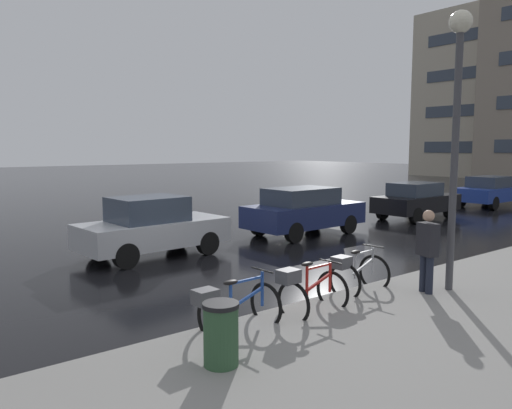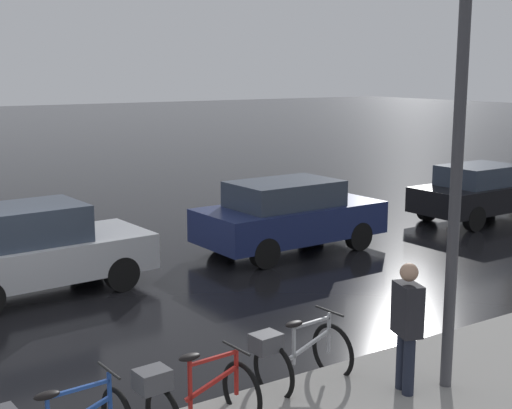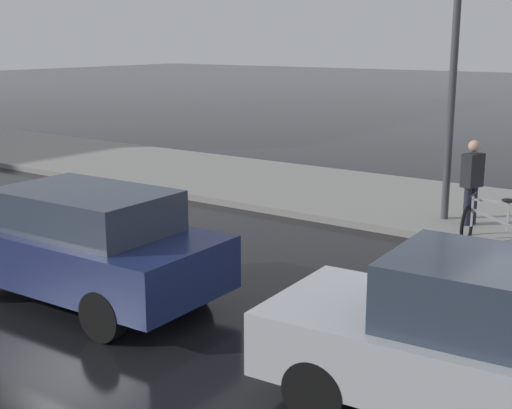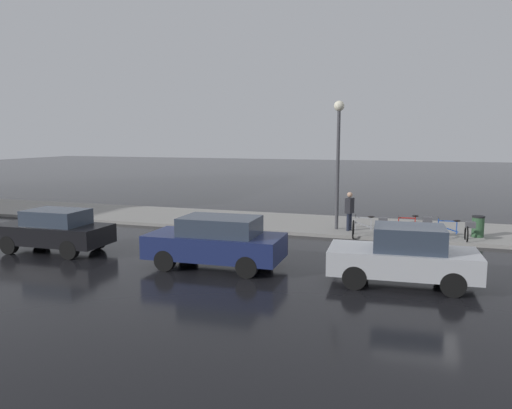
% 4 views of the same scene
% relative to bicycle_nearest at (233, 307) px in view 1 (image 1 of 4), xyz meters
% --- Properties ---
extents(ground_plane, '(140.00, 140.00, 0.00)m').
position_rel_bicycle_nearest_xyz_m(ground_plane, '(-3.98, 1.23, -0.48)').
color(ground_plane, black).
extents(bicycle_nearest, '(0.81, 1.44, 0.98)m').
position_rel_bicycle_nearest_xyz_m(bicycle_nearest, '(0.00, 0.00, 0.00)').
color(bicycle_nearest, black).
rests_on(bicycle_nearest, ground).
extents(bicycle_second, '(0.81, 1.37, 1.01)m').
position_rel_bicycle_nearest_xyz_m(bicycle_second, '(0.12, 1.49, 0.02)').
color(bicycle_second, black).
rests_on(bicycle_second, ground).
extents(bicycle_third, '(0.85, 1.37, 0.95)m').
position_rel_bicycle_nearest_xyz_m(bicycle_third, '(-0.22, 3.12, 0.01)').
color(bicycle_third, black).
rests_on(bicycle_third, ground).
extents(car_silver, '(2.02, 4.05, 1.63)m').
position_rel_bicycle_nearest_xyz_m(car_silver, '(-6.02, 1.63, 0.32)').
color(car_silver, '#B2B5BA').
rests_on(car_silver, ground).
extents(car_navy, '(1.99, 4.23, 1.59)m').
position_rel_bicycle_nearest_xyz_m(car_navy, '(-5.98, 7.17, 0.33)').
color(car_navy, navy).
rests_on(car_navy, ground).
extents(car_black, '(1.81, 3.99, 1.50)m').
position_rel_bicycle_nearest_xyz_m(car_black, '(-5.84, 13.37, 0.28)').
color(car_black, black).
rests_on(car_black, ground).
extents(car_blue, '(1.86, 3.99, 1.50)m').
position_rel_bicycle_nearest_xyz_m(car_blue, '(-6.10, 19.95, 0.28)').
color(car_blue, navy).
rests_on(car_blue, ground).
extents(pedestrian, '(0.45, 0.35, 1.75)m').
position_rel_bicycle_nearest_xyz_m(pedestrian, '(0.72, 4.06, 0.50)').
color(pedestrian, '#1E2333').
rests_on(pedestrian, ground).
extents(streetlamp, '(0.43, 0.43, 5.46)m').
position_rel_bicycle_nearest_xyz_m(streetlamp, '(0.87, 4.61, 3.25)').
color(streetlamp, '#424247').
rests_on(streetlamp, ground).
extents(trash_bin, '(0.47, 0.47, 0.97)m').
position_rel_bicycle_nearest_xyz_m(trash_bin, '(0.96, -0.87, 0.00)').
color(trash_bin, '#2D5133').
rests_on(trash_bin, ground).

